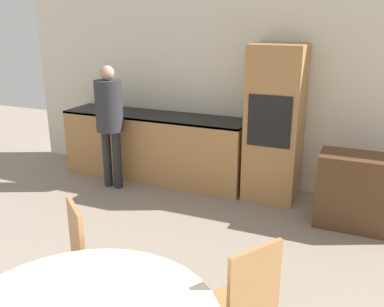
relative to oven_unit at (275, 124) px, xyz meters
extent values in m
cube|color=silver|center=(-0.27, 0.34, 0.36)|extent=(6.99, 0.05, 2.60)
cube|color=#AD7A47|center=(-1.64, -0.01, -0.48)|extent=(2.56, 0.60, 0.91)
cube|color=black|center=(-1.64, -0.01, -0.05)|extent=(2.56, 0.60, 0.03)
cube|color=#AD7A47|center=(0.00, 0.00, 0.00)|extent=(0.63, 0.58, 1.87)
cube|color=black|center=(0.00, -0.29, 0.09)|extent=(0.50, 0.01, 0.60)
cube|color=#51331E|center=(1.06, -0.44, -0.54)|extent=(0.90, 0.45, 0.80)
cylinder|color=#AD7A47|center=(-1.05, -3.05, -0.72)|extent=(0.04, 0.04, 0.44)
cylinder|color=#AD7A47|center=(-0.84, -2.80, -0.72)|extent=(0.04, 0.04, 0.44)
cube|color=#AD7A47|center=(-0.82, -3.03, -0.49)|extent=(0.56, 0.56, 0.02)
cube|color=#AD7A47|center=(-0.70, -2.88, -0.22)|extent=(0.31, 0.27, 0.50)
cube|color=#AD7A47|center=(0.57, -2.93, -0.22)|extent=(0.23, 0.34, 0.50)
cylinder|color=#262628|center=(-2.07, -0.52, -0.55)|extent=(0.11, 0.11, 0.77)
cylinder|color=#262628|center=(-1.92, -0.52, -0.55)|extent=(0.11, 0.11, 0.77)
cylinder|color=#2D2D33|center=(-2.00, -0.52, 0.16)|extent=(0.35, 0.35, 0.64)
sphere|color=tan|center=(-2.00, -0.52, 0.57)|extent=(0.18, 0.18, 0.18)
camera|label=1|loc=(1.06, -4.97, 1.24)|focal=40.00mm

